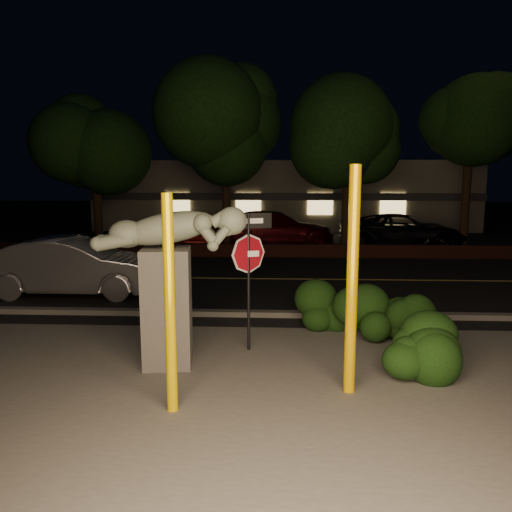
# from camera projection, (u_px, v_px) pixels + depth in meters

# --- Properties ---
(ground) EXTENTS (90.00, 90.00, 0.00)m
(ground) POSITION_uv_depth(u_px,v_px,m) (286.00, 263.00, 18.20)
(ground) COLOR black
(ground) RESTS_ON ground
(patio) EXTENTS (14.00, 6.00, 0.02)m
(patio) POSITION_uv_depth(u_px,v_px,m) (294.00, 390.00, 7.35)
(patio) COLOR #4C4944
(patio) RESTS_ON ground
(road) EXTENTS (80.00, 8.00, 0.01)m
(road) POSITION_uv_depth(u_px,v_px,m) (287.00, 279.00, 15.24)
(road) COLOR black
(road) RESTS_ON ground
(lane_marking) EXTENTS (80.00, 0.12, 0.00)m
(lane_marking) POSITION_uv_depth(u_px,v_px,m) (287.00, 279.00, 15.24)
(lane_marking) COLOR tan
(lane_marking) RESTS_ON road
(curb) EXTENTS (80.00, 0.25, 0.12)m
(curb) POSITION_uv_depth(u_px,v_px,m) (289.00, 314.00, 11.19)
(curb) COLOR #4C4944
(curb) RESTS_ON ground
(brick_wall) EXTENTS (40.00, 0.35, 0.50)m
(brick_wall) POSITION_uv_depth(u_px,v_px,m) (285.00, 251.00, 19.44)
(brick_wall) COLOR #441D16
(brick_wall) RESTS_ON ground
(parking_lot) EXTENTS (40.00, 12.00, 0.01)m
(parking_lot) POSITION_uv_depth(u_px,v_px,m) (284.00, 239.00, 25.10)
(parking_lot) COLOR black
(parking_lot) RESTS_ON ground
(building) EXTENTS (22.00, 10.20, 4.00)m
(building) POSITION_uv_depth(u_px,v_px,m) (284.00, 193.00, 32.66)
(building) COLOR #666251
(building) RESTS_ON ground
(tree_far_a) EXTENTS (4.60, 4.60, 7.43)m
(tree_far_a) POSITION_uv_depth(u_px,v_px,m) (93.00, 122.00, 20.69)
(tree_far_a) COLOR black
(tree_far_a) RESTS_ON ground
(tree_far_b) EXTENTS (5.20, 5.20, 8.41)m
(tree_far_b) POSITION_uv_depth(u_px,v_px,m) (226.00, 104.00, 20.52)
(tree_far_b) COLOR black
(tree_far_b) RESTS_ON ground
(tree_far_c) EXTENTS (4.80, 4.80, 7.84)m
(tree_far_c) POSITION_uv_depth(u_px,v_px,m) (349.00, 112.00, 19.94)
(tree_far_c) COLOR black
(tree_far_c) RESTS_ON ground
(tree_far_d) EXTENTS (4.40, 4.40, 7.42)m
(tree_far_d) POSITION_uv_depth(u_px,v_px,m) (471.00, 119.00, 20.24)
(tree_far_d) COLOR black
(tree_far_d) RESTS_ON ground
(yellow_pole_left) EXTENTS (0.15, 0.15, 2.92)m
(yellow_pole_left) POSITION_uv_depth(u_px,v_px,m) (170.00, 306.00, 6.46)
(yellow_pole_left) COLOR #FFD300
(yellow_pole_left) RESTS_ON ground
(yellow_pole_right) EXTENTS (0.16, 0.16, 3.28)m
(yellow_pole_right) POSITION_uv_depth(u_px,v_px,m) (352.00, 282.00, 7.02)
(yellow_pole_right) COLOR #FFC100
(yellow_pole_right) RESTS_ON ground
(signpost) EXTENTS (0.81, 0.28, 2.48)m
(signpost) POSITION_uv_depth(u_px,v_px,m) (248.00, 254.00, 8.74)
(signpost) COLOR black
(signpost) RESTS_ON ground
(sculpture) EXTENTS (2.47, 0.93, 2.64)m
(sculpture) POSITION_uv_depth(u_px,v_px,m) (169.00, 269.00, 8.08)
(sculpture) COLOR #4C4944
(sculpture) RESTS_ON ground
(hedge_center) EXTENTS (2.25, 1.37, 1.09)m
(hedge_center) POSITION_uv_depth(u_px,v_px,m) (331.00, 305.00, 10.03)
(hedge_center) COLOR black
(hedge_center) RESTS_ON ground
(hedge_right) EXTENTS (1.70, 1.22, 1.01)m
(hedge_right) POSITION_uv_depth(u_px,v_px,m) (393.00, 316.00, 9.41)
(hedge_right) COLOR black
(hedge_right) RESTS_ON ground
(hedge_far_right) EXTENTS (1.68, 1.29, 1.03)m
(hedge_far_right) POSITION_uv_depth(u_px,v_px,m) (431.00, 344.00, 7.84)
(hedge_far_right) COLOR black
(hedge_far_right) RESTS_ON ground
(silver_sedan) EXTENTS (4.68, 1.71, 1.53)m
(silver_sedan) POSITION_uv_depth(u_px,v_px,m) (74.00, 267.00, 13.12)
(silver_sedan) COLOR #A4A3A8
(silver_sedan) RESTS_ON ground
(parked_car_red) EXTENTS (4.14, 2.16, 1.35)m
(parked_car_red) POSITION_uv_depth(u_px,v_px,m) (197.00, 232.00, 22.09)
(parked_car_red) COLOR maroon
(parked_car_red) RESTS_ON ground
(parked_car_darkred) EXTENTS (5.62, 2.91, 1.56)m
(parked_car_darkred) POSITION_uv_depth(u_px,v_px,m) (275.00, 228.00, 22.62)
(parked_car_darkred) COLOR #42050A
(parked_car_darkred) RESTS_ON ground
(parked_car_dark) EXTENTS (5.48, 2.70, 1.50)m
(parked_car_dark) POSITION_uv_depth(u_px,v_px,m) (402.00, 231.00, 21.81)
(parked_car_dark) COLOR black
(parked_car_dark) RESTS_ON ground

